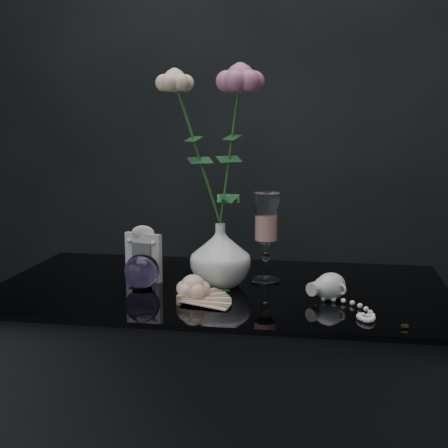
% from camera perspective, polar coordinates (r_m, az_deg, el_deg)
% --- Properties ---
extents(table, '(1.05, 0.58, 0.76)m').
position_cam_1_polar(table, '(1.61, -0.33, -18.82)').
color(table, black).
rests_on(table, ground).
extents(vase, '(0.19, 0.19, 0.15)m').
position_cam_1_polar(vase, '(1.45, -0.34, -2.86)').
color(vase, white).
rests_on(vase, table).
extents(wine_glass, '(0.09, 0.09, 0.22)m').
position_cam_1_polar(wine_glass, '(1.49, 3.86, -1.26)').
color(wine_glass, white).
rests_on(wine_glass, table).
extents(picture_frame, '(0.12, 0.10, 0.14)m').
position_cam_1_polar(picture_frame, '(1.52, -7.38, -2.65)').
color(picture_frame, silver).
rests_on(picture_frame, table).
extents(paperweight, '(0.11, 0.11, 0.08)m').
position_cam_1_polar(paperweight, '(1.45, -7.51, -4.30)').
color(paperweight, '#9179C5').
rests_on(paperweight, table).
extents(paper_fan, '(0.24, 0.20, 0.02)m').
position_cam_1_polar(paper_fan, '(1.33, -4.10, -6.86)').
color(paper_fan, beige).
rests_on(paper_fan, table).
extents(loose_rose, '(0.17, 0.20, 0.06)m').
position_cam_1_polar(loose_rose, '(1.35, -2.87, -5.81)').
color(loose_rose, '#FDC4A3').
rests_on(loose_rose, table).
extents(pearl_jar, '(0.30, 0.30, 0.06)m').
position_cam_1_polar(pearl_jar, '(1.38, 9.71, -5.53)').
color(pearl_jar, silver).
rests_on(pearl_jar, table).
extents(roses, '(0.22, 0.12, 0.42)m').
position_cam_1_polar(roses, '(1.42, -0.87, 8.11)').
color(roses, beige).
rests_on(roses, vase).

